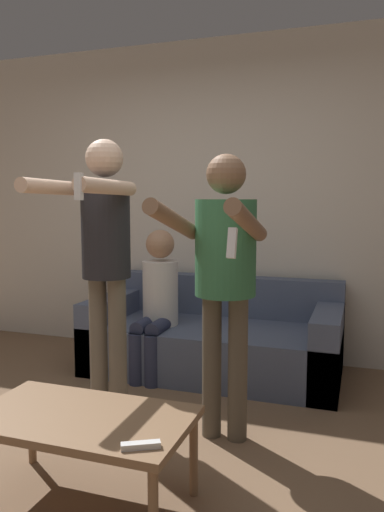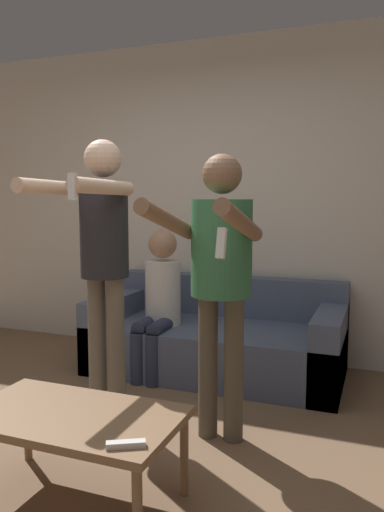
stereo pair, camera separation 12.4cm
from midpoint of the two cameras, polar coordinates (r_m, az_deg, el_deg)
ground_plane at (r=2.75m, az=-13.99°, el=-23.31°), size 14.00×14.00×0.00m
wall_back at (r=4.36m, az=1.24°, el=6.41°), size 6.40×0.06×2.70m
couch at (r=4.00m, az=1.68°, el=-9.60°), size 1.94×0.90×0.71m
person_standing_left at (r=3.01m, az=-11.16°, el=0.86°), size 0.41×0.72×1.71m
person_standing_right at (r=2.73m, az=2.41°, el=-0.85°), size 0.46×0.79×1.60m
person_seated at (r=3.86m, az=-4.91°, el=-4.75°), size 0.28×0.51×1.12m
coffee_table at (r=2.37m, az=-14.07°, el=-18.13°), size 0.96×0.55×0.42m
remote_on_table at (r=2.03m, az=-7.75°, el=-20.67°), size 0.15×0.10×0.02m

